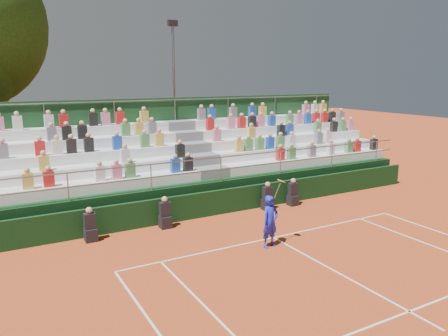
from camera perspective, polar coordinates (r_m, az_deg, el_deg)
ground at (r=15.27m, az=6.49°, el=-9.03°), size 90.00×90.00×0.00m
courtside_wall at (r=17.66m, az=0.48°, el=-4.31°), size 20.00×0.15×1.00m
line_officials at (r=16.85m, az=-1.61°, el=-5.20°), size 8.90×0.40×1.19m
grandstand at (r=20.31m, az=-4.01°, el=-0.46°), size 20.00×5.20×4.40m
tennis_player at (r=14.22m, az=6.06°, el=-6.94°), size 0.88×0.52×2.22m
floodlight_mast at (r=27.38m, az=-6.56°, el=11.02°), size 0.60×0.25×8.68m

